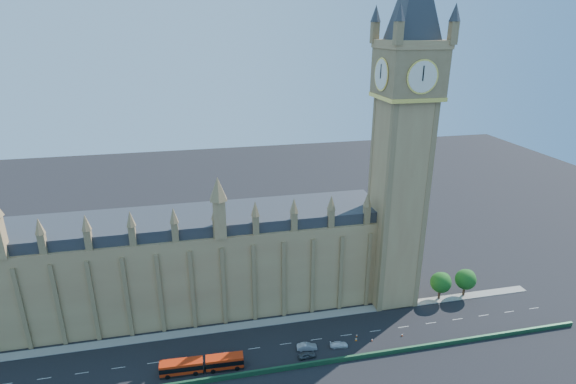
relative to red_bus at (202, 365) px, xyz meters
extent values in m
plane|color=black|center=(16.79, 5.06, -1.71)|extent=(400.00, 400.00, 0.00)
cube|color=#9B744B|center=(-8.21, 27.06, 10.79)|extent=(120.00, 20.00, 25.00)
cube|color=#2D3035|center=(-8.21, 27.06, 24.79)|extent=(120.00, 18.00, 3.00)
cube|color=#9B744B|center=(54.79, 19.06, 27.29)|extent=(12.00, 12.00, 58.00)
cube|color=olive|center=(54.79, 19.06, 62.29)|extent=(14.00, 14.00, 12.00)
cylinder|color=silver|center=(54.79, 11.91, 62.29)|extent=(7.20, 0.30, 7.20)
cube|color=#9B744B|center=(54.79, 19.06, 69.29)|extent=(14.50, 14.50, 2.00)
cube|color=#1E4C2D|center=(16.79, -3.94, -1.11)|extent=(160.00, 0.60, 1.20)
cube|color=gray|center=(16.79, 14.56, -1.63)|extent=(160.00, 3.00, 0.16)
cylinder|color=#382619|center=(68.79, 15.06, 0.29)|extent=(0.70, 0.70, 4.00)
sphere|color=#174E15|center=(68.79, 15.06, 3.79)|extent=(6.00, 6.00, 6.00)
sphere|color=#174E15|center=(69.59, 15.36, 4.39)|extent=(4.38, 4.38, 4.38)
cylinder|color=#382619|center=(76.79, 15.06, 0.29)|extent=(0.70, 0.70, 4.00)
sphere|color=#174E15|center=(76.79, 15.06, 3.79)|extent=(6.00, 6.00, 6.00)
sphere|color=#174E15|center=(77.59, 15.36, 4.39)|extent=(4.38, 4.38, 4.38)
cube|color=red|center=(-4.62, 0.18, -0.09)|extent=(9.81, 3.07, 3.24)
cube|color=red|center=(5.19, -0.20, -0.09)|extent=(8.73, 3.02, 3.24)
cube|color=black|center=(-4.62, 0.18, 0.30)|extent=(9.86, 3.12, 1.23)
cube|color=black|center=(5.19, -0.20, 0.30)|extent=(8.78, 3.08, 1.23)
cylinder|color=black|center=(0.01, 0.00, -0.25)|extent=(0.95, 2.62, 2.59)
cylinder|color=black|center=(-7.78, -1.05, -1.17)|extent=(1.09, 0.36, 1.08)
cylinder|color=black|center=(-7.68, 1.64, -1.17)|extent=(1.09, 0.36, 1.08)
cylinder|color=black|center=(-1.57, -1.29, -1.17)|extent=(1.09, 0.36, 1.08)
cylinder|color=black|center=(-1.47, 1.41, -1.17)|extent=(1.09, 0.36, 1.08)
cylinder|color=black|center=(2.38, -1.44, -1.17)|extent=(1.09, 0.36, 1.08)
cylinder|color=black|center=(2.48, 1.26, -1.17)|extent=(1.09, 0.36, 1.08)
cylinder|color=black|center=(7.90, -1.65, -1.17)|extent=(1.09, 0.36, 1.08)
cylinder|color=black|center=(8.00, 1.04, -1.17)|extent=(1.09, 0.36, 1.08)
imported|color=#474B4F|center=(24.76, -0.92, -0.98)|extent=(4.33, 1.90, 1.45)
imported|color=#929398|center=(25.50, 1.93, -0.89)|extent=(5.13, 2.34, 1.63)
imported|color=white|center=(33.53, 1.19, -1.06)|extent=(4.63, 2.32, 1.29)
cube|color=black|center=(38.54, 2.47, -1.68)|extent=(0.48, 0.48, 0.05)
cone|color=orange|center=(38.54, 2.47, -1.30)|extent=(0.53, 0.53, 0.80)
cylinder|color=white|center=(38.54, 2.47, -1.19)|extent=(0.39, 0.39, 0.14)
cube|color=black|center=(42.44, 1.51, -1.69)|extent=(0.48, 0.48, 0.04)
cone|color=red|center=(42.44, 1.51, -1.39)|extent=(0.53, 0.53, 0.64)
cylinder|color=white|center=(42.44, 1.51, -1.30)|extent=(0.31, 0.31, 0.11)
cube|color=black|center=(39.24, 3.92, -1.69)|extent=(0.47, 0.47, 0.04)
cone|color=#DB4E0B|center=(39.24, 3.92, -1.36)|extent=(0.52, 0.52, 0.69)
cylinder|color=white|center=(39.24, 3.92, -1.26)|extent=(0.34, 0.34, 0.12)
cube|color=black|center=(50.79, 1.67, -1.69)|extent=(0.42, 0.42, 0.04)
cone|color=#FA440D|center=(50.79, 1.67, -1.38)|extent=(0.47, 0.47, 0.66)
cylinder|color=white|center=(50.79, 1.67, -1.28)|extent=(0.32, 0.32, 0.11)
camera|label=1|loc=(1.72, -85.65, 73.00)|focal=28.00mm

